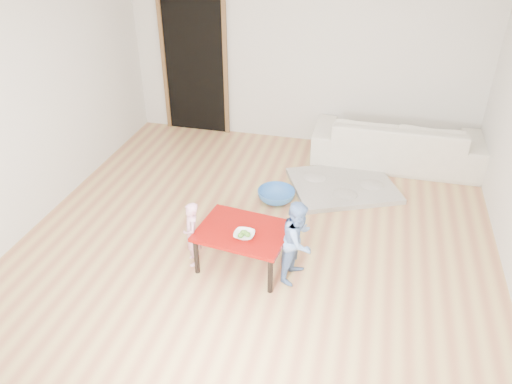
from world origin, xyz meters
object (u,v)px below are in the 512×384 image
at_px(basin, 276,196).
at_px(child_pink, 192,234).
at_px(bowl, 244,235).
at_px(sofa, 396,141).
at_px(red_table, 244,247).
at_px(child_blue, 298,241).

bearing_deg(basin, child_pink, -112.94).
xyz_separation_m(bowl, child_pink, (-0.54, 0.03, -0.11)).
relative_size(bowl, basin, 0.43).
distance_m(sofa, red_table, 2.98).
xyz_separation_m(sofa, red_table, (-1.43, -2.61, -0.11)).
bearing_deg(child_blue, bowl, 113.85).
relative_size(bowl, child_pink, 0.28).
relative_size(child_pink, basin, 1.53).
bearing_deg(child_blue, red_table, 101.63).
height_order(child_pink, child_blue, child_blue).
distance_m(bowl, child_pink, 0.55).
xyz_separation_m(red_table, child_blue, (0.55, -0.03, 0.21)).
relative_size(sofa, red_table, 2.56).
height_order(child_pink, basin, child_pink).
height_order(sofa, basin, sofa).
bearing_deg(red_table, child_pink, -170.48).
distance_m(red_table, child_pink, 0.53).
height_order(bowl, child_pink, child_pink).
bearing_deg(bowl, sofa, 62.91).
bearing_deg(sofa, basin, 44.36).
bearing_deg(child_blue, child_pink, 107.85).
height_order(sofa, red_table, sofa).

